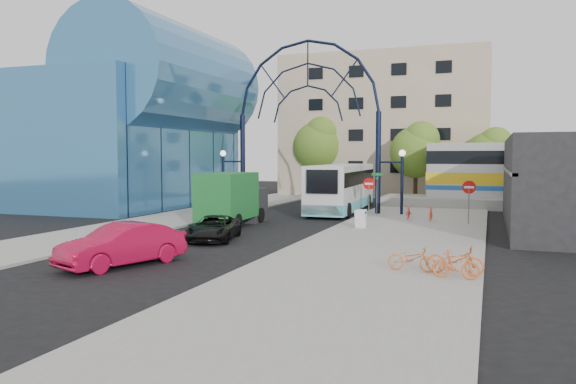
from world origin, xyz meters
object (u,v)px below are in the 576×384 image
at_px(city_bus, 342,187).
at_px(black_suv, 214,228).
at_px(sandwich_board, 361,217).
at_px(street_name_sign, 377,185).
at_px(stop_sign, 369,187).
at_px(bike_far_b, 456,265).
at_px(gateway_arch, 308,91).
at_px(bike_near_b, 431,214).
at_px(bike_far_a, 412,258).
at_px(bike_far_c, 455,260).
at_px(tree_north_a, 417,149).
at_px(do_not_enter_sign, 469,192).
at_px(bike_near_a, 409,211).
at_px(red_sedan, 122,245).
at_px(tree_north_b, 320,143).
at_px(green_truck, 233,199).
at_px(tree_north_c, 491,153).

xyz_separation_m(city_bus, black_suv, (-2.19, -15.76, -1.18)).
distance_m(sandwich_board, black_suv, 8.26).
bearing_deg(street_name_sign, stop_sign, -123.64).
xyz_separation_m(black_suv, bike_far_b, (11.32, -5.36, -0.01)).
bearing_deg(gateway_arch, bike_near_b, -20.53).
bearing_deg(stop_sign, city_bus, 125.88).
distance_m(bike_far_a, bike_far_c, 1.41).
height_order(stop_sign, tree_north_a, tree_north_a).
bearing_deg(do_not_enter_sign, bike_near_a, 159.02).
xyz_separation_m(black_suv, bike_far_c, (11.26, -4.75, 0.02)).
bearing_deg(black_suv, bike_far_a, -38.63).
relative_size(bike_near_a, bike_far_c, 0.95).
bearing_deg(stop_sign, red_sedan, -105.59).
xyz_separation_m(tree_north_b, bike_far_b, (15.05, -35.23, -4.70)).
bearing_deg(city_bus, do_not_enter_sign, -35.84).
xyz_separation_m(street_name_sign, green_truck, (-7.05, -6.91, -0.61)).
height_order(tree_north_a, bike_far_b, tree_north_a).
distance_m(gateway_arch, green_truck, 11.04).
bearing_deg(bike_far_b, bike_near_a, 18.33).
height_order(stop_sign, street_name_sign, street_name_sign).
xyz_separation_m(tree_north_a, bike_near_a, (1.31, -14.56, -4.02)).
bearing_deg(stop_sign, street_name_sign, 56.36).
height_order(sandwich_board, tree_north_a, tree_north_a).
bearing_deg(bike_near_b, green_truck, -155.25).
height_order(tree_north_a, bike_far_c, tree_north_a).
bearing_deg(tree_north_c, city_bus, -129.78).
bearing_deg(city_bus, sandwich_board, -72.95).
height_order(bike_near_b, bike_far_c, bike_far_c).
height_order(stop_sign, bike_far_b, stop_sign).
bearing_deg(tree_north_c, green_truck, -122.14).
height_order(tree_north_a, red_sedan, tree_north_a).
bearing_deg(bike_far_c, bike_near_b, 14.48).
relative_size(bike_near_a, bike_far_a, 1.08).
relative_size(tree_north_b, red_sedan, 1.70).
distance_m(do_not_enter_sign, bike_far_c, 14.76).
xyz_separation_m(street_name_sign, bike_far_b, (5.97, -17.90, -1.56)).
xyz_separation_m(city_bus, bike_far_a, (7.66, -20.41, -1.22)).
distance_m(sandwich_board, bike_near_b, 5.72).
bearing_deg(red_sedan, bike_near_a, 86.80).
relative_size(tree_north_a, bike_far_c, 3.78).
relative_size(red_sedan, bike_far_c, 2.54).
bearing_deg(black_suv, stop_sign, 54.08).
relative_size(street_name_sign, bike_far_c, 1.51).
height_order(street_name_sign, bike_near_a, street_name_sign).
distance_m(street_name_sign, sandwich_board, 6.78).
bearing_deg(bike_near_a, gateway_arch, 156.38).
bearing_deg(street_name_sign, bike_near_b, -27.72).
relative_size(do_not_enter_sign, bike_near_a, 1.41).
height_order(green_truck, bike_far_b, green_truck).
bearing_deg(sandwich_board, tree_north_b, 111.59).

